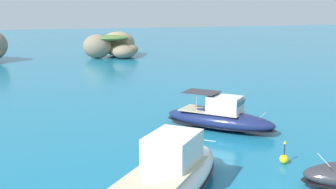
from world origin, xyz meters
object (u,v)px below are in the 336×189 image
Objects in this scene: motorboat_navy at (220,118)px; channel_buoy at (284,158)px; islet_small at (114,45)px; motorboat_white at (169,177)px.

channel_buoy is at bearing -88.48° from motorboat_navy.
islet_small is 64.25m from motorboat_white.
islet_small is at bearing 85.55° from motorboat_navy.
motorboat_navy is at bearing -94.45° from islet_small.
islet_small is 61.46m from channel_buoy.
channel_buoy is at bearing 12.05° from motorboat_white.
motorboat_navy is (8.05, 9.78, -0.16)m from motorboat_white.
motorboat_white is 6.75× the size of channel_buoy.
motorboat_navy is at bearing 91.52° from channel_buoy.
motorboat_navy reaches higher than channel_buoy.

